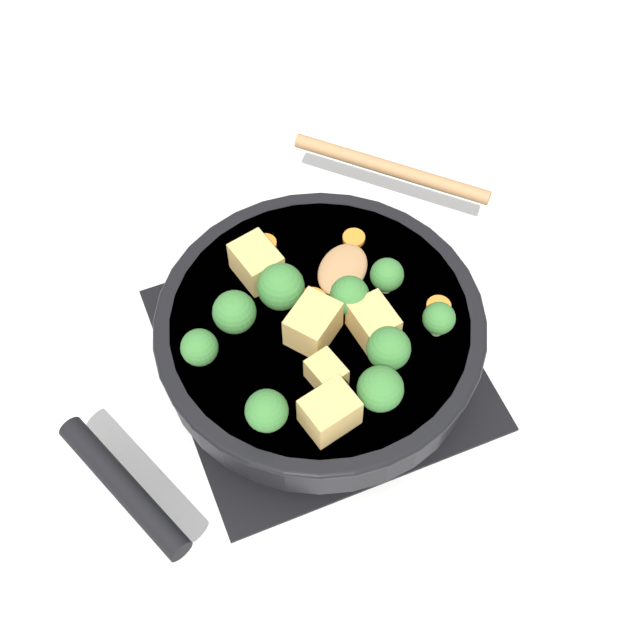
# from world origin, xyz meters

# --- Properties ---
(ground_plane) EXTENTS (2.40, 2.40, 0.00)m
(ground_plane) POSITION_xyz_m (0.00, 0.00, 0.00)
(ground_plane) COLOR silver
(front_burner_grate) EXTENTS (0.31, 0.31, 0.03)m
(front_burner_grate) POSITION_xyz_m (0.00, 0.00, 0.01)
(front_burner_grate) COLOR black
(front_burner_grate) RESTS_ON ground_plane
(skillet_pan) EXTENTS (0.34, 0.44, 0.05)m
(skillet_pan) POSITION_xyz_m (0.00, -0.00, 0.06)
(skillet_pan) COLOR black
(skillet_pan) RESTS_ON front_burner_grate
(wooden_spoon) EXTENTS (0.23, 0.23, 0.02)m
(wooden_spoon) POSITION_xyz_m (-0.10, 0.10, 0.09)
(wooden_spoon) COLOR #A87A4C
(wooden_spoon) RESTS_ON skillet_pan
(tofu_cube_center_large) EXTENTS (0.04, 0.04, 0.03)m
(tofu_cube_center_large) POSITION_xyz_m (0.07, -0.02, 0.09)
(tofu_cube_center_large) COLOR tan
(tofu_cube_center_large) RESTS_ON skillet_pan
(tofu_cube_near_handle) EXTENTS (0.05, 0.04, 0.04)m
(tofu_cube_near_handle) POSITION_xyz_m (0.03, 0.04, 0.10)
(tofu_cube_near_handle) COLOR tan
(tofu_cube_near_handle) RESTS_ON skillet_pan
(tofu_cube_east_chunk) EXTENTS (0.06, 0.06, 0.04)m
(tofu_cube_east_chunk) POSITION_xyz_m (0.01, -0.01, 0.10)
(tofu_cube_east_chunk) COLOR tan
(tofu_cube_east_chunk) RESTS_ON skillet_pan
(tofu_cube_west_chunk) EXTENTS (0.05, 0.05, 0.04)m
(tofu_cube_west_chunk) POSITION_xyz_m (0.11, -0.03, 0.10)
(tofu_cube_west_chunk) COLOR tan
(tofu_cube_west_chunk) RESTS_ON skillet_pan
(tofu_cube_back_piece) EXTENTS (0.06, 0.05, 0.04)m
(tofu_cube_back_piece) POSITION_xyz_m (-0.08, -0.04, 0.10)
(tofu_cube_back_piece) COLOR tan
(tofu_cube_back_piece) RESTS_ON skillet_pan
(broccoli_floret_near_spoon) EXTENTS (0.04, 0.04, 0.05)m
(broccoli_floret_near_spoon) POSITION_xyz_m (0.07, 0.04, 0.11)
(broccoli_floret_near_spoon) COLOR #709956
(broccoli_floret_near_spoon) RESTS_ON skillet_pan
(broccoli_floret_center_top) EXTENTS (0.04, 0.04, 0.05)m
(broccoli_floret_center_top) POSITION_xyz_m (-0.02, -0.08, 0.11)
(broccoli_floret_center_top) COLOR #709956
(broccoli_floret_center_top) RESTS_ON skillet_pan
(broccoli_floret_east_rim) EXTENTS (0.04, 0.04, 0.05)m
(broccoli_floret_east_rim) POSITION_xyz_m (0.09, -0.09, 0.10)
(broccoli_floret_east_rim) COLOR #709956
(broccoli_floret_east_rim) RESTS_ON skillet_pan
(broccoli_floret_west_rim) EXTENTS (0.04, 0.04, 0.05)m
(broccoli_floret_west_rim) POSITION_xyz_m (0.11, 0.02, 0.11)
(broccoli_floret_west_rim) COLOR #709956
(broccoli_floret_west_rim) RESTS_ON skillet_pan
(broccoli_floret_north_edge) EXTENTS (0.03, 0.03, 0.04)m
(broccoli_floret_north_edge) POSITION_xyz_m (-0.01, 0.08, 0.10)
(broccoli_floret_north_edge) COLOR #709956
(broccoli_floret_north_edge) RESTS_ON skillet_pan
(broccoli_floret_south_cluster) EXTENTS (0.04, 0.04, 0.05)m
(broccoli_floret_south_cluster) POSITION_xyz_m (-0.00, 0.03, 0.10)
(broccoli_floret_south_cluster) COLOR #709956
(broccoli_floret_south_cluster) RESTS_ON skillet_pan
(broccoli_floret_mid_floret) EXTENTS (0.05, 0.05, 0.05)m
(broccoli_floret_mid_floret) POSITION_xyz_m (-0.03, -0.03, 0.11)
(broccoli_floret_mid_floret) COLOR #709956
(broccoli_floret_mid_floret) RESTS_ON skillet_pan
(broccoli_floret_small_inner) EXTENTS (0.03, 0.03, 0.04)m
(broccoli_floret_small_inner) POSITION_xyz_m (0.06, 0.10, 0.10)
(broccoli_floret_small_inner) COLOR #709956
(broccoli_floret_small_inner) RESTS_ON skillet_pan
(broccoli_floret_tall_stem) EXTENTS (0.04, 0.04, 0.04)m
(broccoli_floret_tall_stem) POSITION_xyz_m (0.00, -0.12, 0.10)
(broccoli_floret_tall_stem) COLOR #709956
(broccoli_floret_tall_stem) RESTS_ON skillet_pan
(carrot_slice_orange_thin) EXTENTS (0.03, 0.03, 0.01)m
(carrot_slice_orange_thin) POSITION_xyz_m (-0.02, 0.00, 0.08)
(carrot_slice_orange_thin) COLOR orange
(carrot_slice_orange_thin) RESTS_ON skillet_pan
(carrot_slice_near_center) EXTENTS (0.02, 0.02, 0.01)m
(carrot_slice_near_center) POSITION_xyz_m (-0.11, -0.02, 0.08)
(carrot_slice_near_center) COLOR orange
(carrot_slice_near_center) RESTS_ON skillet_pan
(carrot_slice_edge_slice) EXTENTS (0.02, 0.02, 0.01)m
(carrot_slice_edge_slice) POSITION_xyz_m (0.03, 0.12, 0.08)
(carrot_slice_edge_slice) COLOR orange
(carrot_slice_edge_slice) RESTS_ON skillet_pan
(carrot_slice_under_broccoli) EXTENTS (0.02, 0.02, 0.01)m
(carrot_slice_under_broccoli) POSITION_xyz_m (-0.08, 0.07, 0.08)
(carrot_slice_under_broccoli) COLOR orange
(carrot_slice_under_broccoli) RESTS_ON skillet_pan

